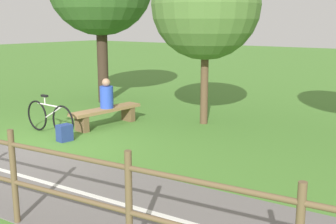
{
  "coord_description": "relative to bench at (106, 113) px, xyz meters",
  "views": [
    {
      "loc": [
        5.41,
        7.37,
        2.62
      ],
      "look_at": [
        -1.49,
        2.33,
        0.79
      ],
      "focal_mm": 44.87,
      "sensor_mm": 36.0,
      "label": 1
    }
  ],
  "objects": [
    {
      "name": "tree_near_bench",
      "position": [
        -1.72,
        1.89,
        2.72
      ],
      "size": [
        2.77,
        2.77,
        4.45
      ],
      "color": "brown",
      "rests_on": "ground_plane"
    },
    {
      "name": "fence_roadside",
      "position": [
        4.49,
        3.75,
        0.42
      ],
      "size": [
        1.56,
        12.73,
        1.29
      ],
      "rotation": [
        0.0,
        0.0,
        1.69
      ],
      "color": "brown",
      "rests_on": "ground_plane"
    },
    {
      "name": "backpack",
      "position": [
        1.58,
        0.24,
        -0.15
      ],
      "size": [
        0.34,
        0.31,
        0.38
      ],
      "rotation": [
        0.0,
        0.0,
        3.01
      ],
      "color": "navy",
      "rests_on": "ground_plane"
    },
    {
      "name": "ground_plane",
      "position": [
        2.17,
        0.15,
        -0.33
      ],
      "size": [
        80.0,
        80.0,
        0.0
      ],
      "primitive_type": "plane",
      "color": "#477A2D"
    },
    {
      "name": "path_centre_line",
      "position": [
        3.32,
        4.15,
        -0.32
      ],
      "size": [
        2.44,
        31.92,
        0.0
      ],
      "primitive_type": "cube",
      "rotation": [
        0.0,
        0.0,
        0.07
      ],
      "color": "silver",
      "rests_on": "paved_path"
    },
    {
      "name": "paved_path",
      "position": [
        3.32,
        4.15,
        -0.33
      ],
      "size": [
        5.06,
        36.08,
        0.02
      ],
      "primitive_type": "cube",
      "rotation": [
        0.0,
        0.0,
        0.07
      ],
      "color": "#66605E",
      "rests_on": "ground_plane"
    },
    {
      "name": "bench",
      "position": [
        0.0,
        0.0,
        0.0
      ],
      "size": [
        2.1,
        0.62,
        0.47
      ],
      "rotation": [
        0.0,
        0.0,
        -0.09
      ],
      "color": "#937047",
      "rests_on": "ground_plane"
    },
    {
      "name": "person_seated",
      "position": [
        -0.04,
        0.0,
        0.47
      ],
      "size": [
        0.37,
        0.37,
        0.77
      ],
      "rotation": [
        0.0,
        0.0,
        -0.09
      ],
      "color": "#2847B7",
      "rests_on": "bench"
    },
    {
      "name": "bicycle",
      "position": [
        1.36,
        -0.54,
        0.06
      ],
      "size": [
        0.1,
        1.76,
        0.93
      ],
      "rotation": [
        0.0,
        0.0,
        1.54
      ],
      "color": "black",
      "rests_on": "ground_plane"
    }
  ]
}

